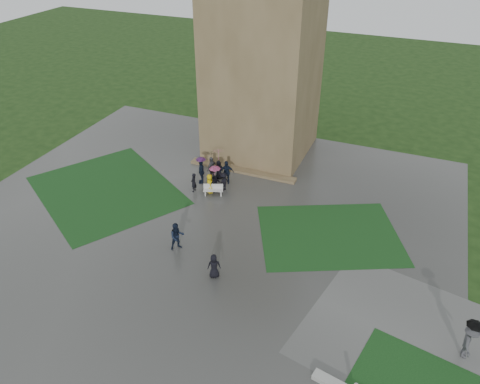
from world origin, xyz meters
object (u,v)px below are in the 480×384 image
at_px(tower, 264,47).
at_px(bench, 213,190).
at_px(pedestrian_mid, 177,236).
at_px(pedestrian_path, 470,339).
at_px(pedestrian_near, 214,266).

distance_m(tower, bench, 12.03).
height_order(pedestrian_mid, pedestrian_path, pedestrian_path).
relative_size(bench, pedestrian_mid, 0.81).
bearing_deg(pedestrian_path, pedestrian_mid, 173.33).
xyz_separation_m(bench, pedestrian_near, (3.86, -8.10, 0.36)).
relative_size(pedestrian_mid, pedestrian_path, 0.81).
bearing_deg(pedestrian_near, tower, -107.05).
distance_m(tower, pedestrian_mid, 17.06).
height_order(tower, pedestrian_near, tower).
xyz_separation_m(tower, pedestrian_near, (3.16, -16.54, -8.19)).
relative_size(pedestrian_near, pedestrian_path, 0.68).
bearing_deg(tower, pedestrian_mid, -90.33).
xyz_separation_m(bench, pedestrian_mid, (0.61, -6.61, 0.51)).
bearing_deg(bench, pedestrian_path, -47.16).
bearing_deg(pedestrian_mid, pedestrian_near, -67.66).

